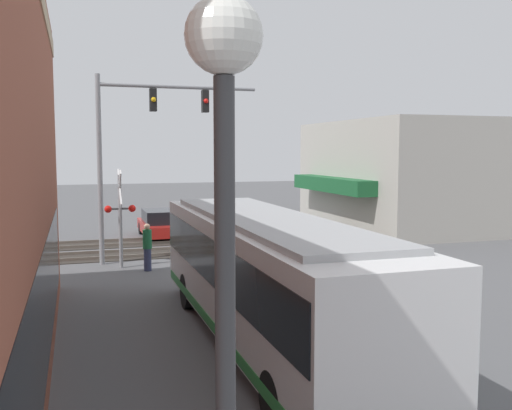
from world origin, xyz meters
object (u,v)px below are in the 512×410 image
object	(u,v)px
city_bus	(265,274)
crossing_signal	(120,209)
streetlamp	(226,379)
parked_car_red	(160,225)
pedestrian_at_crossing	(147,247)
pedestrian_near_bus	(275,267)

from	to	relation	value
city_bus	crossing_signal	size ratio (longest dim) A/B	3.04
city_bus	streetlamp	size ratio (longest dim) A/B	2.15
streetlamp	parked_car_red	bearing A→B (deg)	-7.18
pedestrian_at_crossing	city_bus	bearing A→B (deg)	-169.98
pedestrian_at_crossing	pedestrian_near_bus	xyz separation A→B (m)	(-4.96, -3.33, -0.02)
city_bus	crossing_signal	distance (m)	10.29
parked_car_red	pedestrian_at_crossing	distance (m)	8.29
city_bus	parked_car_red	distance (m)	17.27
pedestrian_near_bus	parked_car_red	bearing A→B (deg)	7.50
city_bus	pedestrian_at_crossing	bearing A→B (deg)	10.02
city_bus	pedestrian_near_bus	bearing A→B (deg)	-22.53
streetlamp	pedestrian_at_crossing	size ratio (longest dim) A/B	3.00
streetlamp	parked_car_red	xyz separation A→B (m)	(26.41, -3.33, -2.52)
pedestrian_near_bus	city_bus	bearing A→B (deg)	157.47
streetlamp	parked_car_red	size ratio (longest dim) A/B	1.15
pedestrian_at_crossing	pedestrian_near_bus	distance (m)	5.98
crossing_signal	streetlamp	world-z (taller)	streetlamp
parked_car_red	pedestrian_near_bus	xyz separation A→B (m)	(-13.09, -1.72, 0.22)
city_bus	pedestrian_at_crossing	size ratio (longest dim) A/B	6.46
city_bus	pedestrian_near_bus	distance (m)	4.56
crossing_signal	parked_car_red	distance (m)	7.88
crossing_signal	streetlamp	size ratio (longest dim) A/B	0.71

